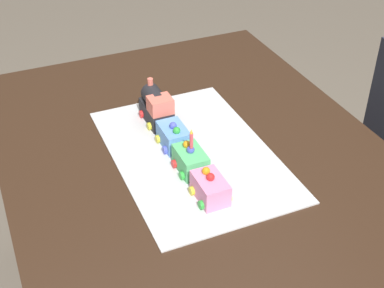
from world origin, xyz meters
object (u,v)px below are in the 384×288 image
at_px(dining_table, 202,192).
at_px(cake_car_tanker_sky_blue, 173,136).
at_px(cake_locomotive, 157,107).
at_px(cake_car_hopper_mint_green, 191,160).
at_px(birthday_candle, 191,139).
at_px(cake_car_caboose_bubblegum, 210,188).

height_order(dining_table, cake_car_tanker_sky_blue, cake_car_tanker_sky_blue).
bearing_deg(cake_locomotive, cake_car_hopper_mint_green, -0.00).
bearing_deg(cake_car_tanker_sky_blue, birthday_candle, 0.00).
xyz_separation_m(cake_locomotive, cake_car_tanker_sky_blue, (0.13, -0.00, -0.02)).
height_order(cake_car_hopper_mint_green, birthday_candle, birthday_candle).
relative_size(cake_car_hopper_mint_green, birthday_candle, 1.83).
bearing_deg(cake_car_hopper_mint_green, cake_car_caboose_bubblegum, 0.00).
distance_m(cake_car_caboose_bubblegum, birthday_candle, 0.13).
relative_size(cake_locomotive, cake_car_hopper_mint_green, 1.40).
bearing_deg(cake_locomotive, cake_car_caboose_bubblegum, -0.00).
height_order(cake_locomotive, cake_car_caboose_bubblegum, cake_locomotive).
distance_m(cake_car_hopper_mint_green, cake_car_caboose_bubblegum, 0.12).
bearing_deg(birthday_candle, cake_car_hopper_mint_green, -180.00).
relative_size(cake_locomotive, cake_car_caboose_bubblegum, 1.40).
xyz_separation_m(dining_table, cake_car_tanker_sky_blue, (-0.09, -0.04, 0.14)).
distance_m(dining_table, birthday_candle, 0.22).
relative_size(cake_car_hopper_mint_green, cake_car_caboose_bubblegum, 1.00).
bearing_deg(birthday_candle, cake_locomotive, -180.00).
height_order(dining_table, birthday_candle, birthday_candle).
bearing_deg(birthday_candle, cake_car_tanker_sky_blue, -180.00).
relative_size(cake_car_caboose_bubblegum, birthday_candle, 1.83).
distance_m(dining_table, cake_locomotive, 0.28).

